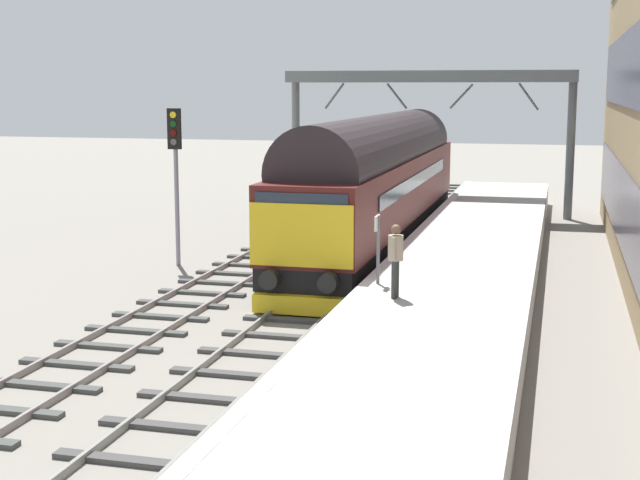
{
  "coord_description": "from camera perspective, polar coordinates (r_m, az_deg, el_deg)",
  "views": [
    {
      "loc": [
        6.1,
        -23.71,
        5.63
      ],
      "look_at": [
        0.2,
        -1.13,
        1.74
      ],
      "focal_mm": 51.67,
      "sensor_mm": 36.0,
      "label": 1
    }
  ],
  "objects": [
    {
      "name": "track_main",
      "position": [
        25.11,
        0.21,
        -3.37
      ],
      "size": [
        2.5,
        60.0,
        0.15
      ],
      "color": "gray",
      "rests_on": "ground"
    },
    {
      "name": "station_platform",
      "position": [
        24.39,
        8.44,
        -2.79
      ],
      "size": [
        4.0,
        44.0,
        1.01
      ],
      "color": "#B0B0A9",
      "rests_on": "ground"
    },
    {
      "name": "track_adjacent_west",
      "position": [
        26.09,
        -6.77,
        -2.94
      ],
      "size": [
        2.5,
        60.0,
        0.15
      ],
      "color": "gray",
      "rests_on": "ground"
    },
    {
      "name": "diesel_locomotive",
      "position": [
        32.07,
        3.62,
        3.82
      ],
      "size": [
        2.74,
        20.09,
        4.68
      ],
      "color": "black",
      "rests_on": "ground"
    },
    {
      "name": "waiting_passenger",
      "position": [
        20.37,
        4.7,
        -0.86
      ],
      "size": [
        0.35,
        0.51,
        1.64
      ],
      "rotation": [
        0.0,
        0.0,
        1.53
      ],
      "color": "#303230",
      "rests_on": "station_platform"
    },
    {
      "name": "ground_plane",
      "position": [
        25.12,
        0.21,
        -3.49
      ],
      "size": [
        140.0,
        140.0,
        0.0
      ],
      "primitive_type": "plane",
      "color": "gray",
      "rests_on": "ground"
    },
    {
      "name": "platform_number_sign",
      "position": [
        21.79,
        3.59,
        0.13
      ],
      "size": [
        0.1,
        0.44,
        1.63
      ],
      "color": "slate",
      "rests_on": "station_platform"
    },
    {
      "name": "signal_post_near",
      "position": [
        29.35,
        -8.93,
        4.66
      ],
      "size": [
        0.44,
        0.22,
        4.98
      ],
      "color": "gray",
      "rests_on": "ground"
    },
    {
      "name": "overhead_footbridge",
      "position": [
        41.05,
        6.78,
        9.54
      ],
      "size": [
        12.57,
        2.0,
        6.33
      ],
      "color": "slate",
      "rests_on": "ground"
    }
  ]
}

